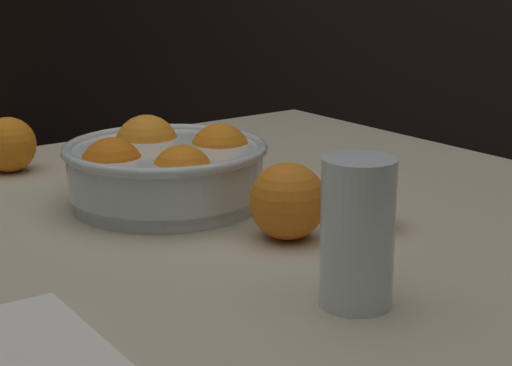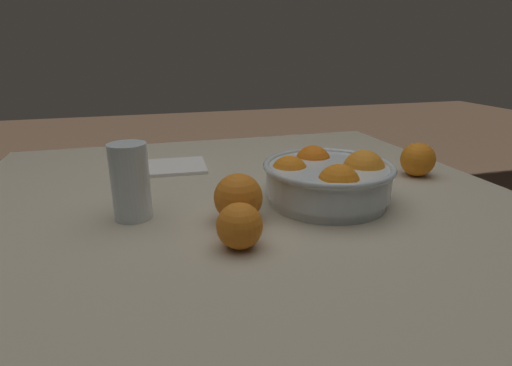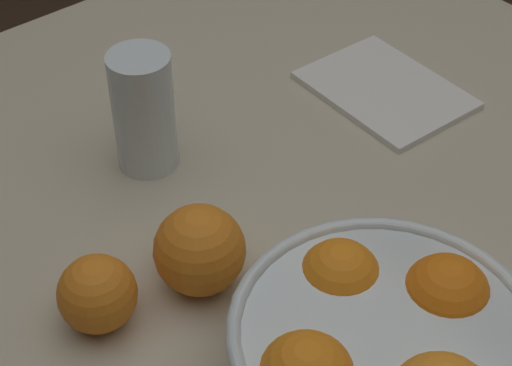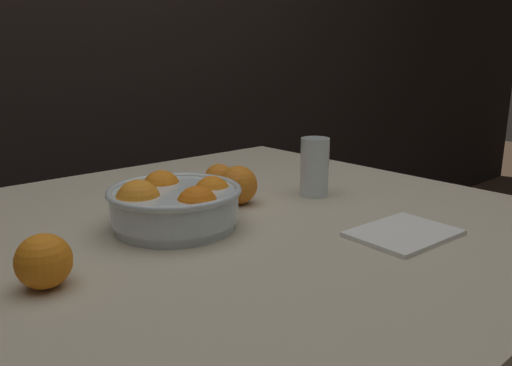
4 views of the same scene
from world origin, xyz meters
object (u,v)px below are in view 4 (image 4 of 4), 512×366
(fruit_bowl, at_px, (175,204))
(orange_loose_front, at_px, (44,261))
(juice_glass, at_px, (314,170))
(orange_loose_aside, at_px, (238,185))
(orange_loose_near_bowl, at_px, (219,179))

(fruit_bowl, bearing_deg, orange_loose_front, -161.18)
(juice_glass, distance_m, orange_loose_aside, 0.18)
(fruit_bowl, distance_m, orange_loose_front, 0.28)
(fruit_bowl, height_order, orange_loose_aside, fruit_bowl)
(juice_glass, bearing_deg, orange_loose_aside, 160.12)
(orange_loose_front, bearing_deg, orange_loose_aside, 16.20)
(fruit_bowl, relative_size, orange_loose_aside, 2.96)
(juice_glass, xyz_separation_m, orange_loose_front, (-0.63, -0.07, -0.02))
(orange_loose_near_bowl, bearing_deg, orange_loose_aside, -102.51)
(orange_loose_near_bowl, xyz_separation_m, orange_loose_aside, (-0.02, -0.09, 0.01))
(orange_loose_near_bowl, xyz_separation_m, orange_loose_front, (-0.47, -0.23, 0.00))
(orange_loose_front, relative_size, orange_loose_aside, 0.92)
(orange_loose_near_bowl, relative_size, orange_loose_aside, 0.83)
(orange_loose_aside, bearing_deg, orange_loose_near_bowl, 77.49)
(juice_glass, relative_size, orange_loose_near_bowl, 1.91)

